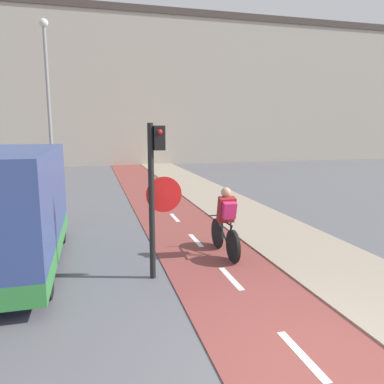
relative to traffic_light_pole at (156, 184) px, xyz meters
name	(u,v)px	position (x,y,z in m)	size (l,w,h in m)	color
ground_plane	(326,382)	(1.32, -3.46, -1.82)	(120.00, 120.00, 0.00)	#5B5B60
bike_lane	(325,381)	(1.32, -3.46, -1.81)	(2.25, 60.00, 0.02)	brown
building_row_background	(121,90)	(1.32, 24.49, 3.96)	(60.00, 5.20, 11.53)	#B2A899
traffic_light_pole	(156,184)	(0.00, 0.00, 0.00)	(0.67, 0.25, 2.92)	black
street_lamp_far	(48,90)	(-2.78, 10.24, 2.53)	(0.36, 0.36, 7.16)	gray
cyclist_near	(226,224)	(1.68, 0.84, -1.09)	(0.46, 1.75, 1.55)	black
van	(4,212)	(-2.85, 1.19, -0.63)	(2.03, 4.93, 2.41)	#334784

